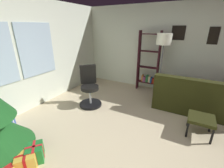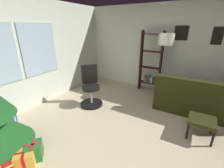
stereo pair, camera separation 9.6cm
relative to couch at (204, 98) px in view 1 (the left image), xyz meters
name	(u,v)px [view 1 (the left image)]	position (x,y,z in m)	size (l,w,h in m)	color
ground_plane	(153,143)	(-1.68, 0.77, -0.35)	(4.92, 5.86, 0.10)	beige
wall_back_with_windows	(31,55)	(-1.70, 3.75, 0.97)	(4.92, 0.12, 2.52)	silver
wall_right_with_frames	(179,50)	(0.83, 0.77, 0.96)	(0.12, 5.86, 2.52)	silver
couch	(204,98)	(0.00, 0.00, 0.00)	(1.61, 1.94, 0.87)	#28290F
footstool	(201,120)	(-1.09, 0.08, 0.01)	(0.43, 0.44, 0.37)	#28290F
gift_box_green	(35,153)	(-2.92, 2.25, -0.18)	(0.35, 0.35, 0.26)	#1E722D
gift_box_gold	(26,161)	(-3.08, 2.23, -0.18)	(0.35, 0.34, 0.25)	gold
gift_box_blue	(4,123)	(-2.72, 3.46, -0.18)	(0.41, 0.41, 0.26)	#2D4C99
office_chair	(90,90)	(-1.09, 2.56, 0.10)	(0.59, 0.59, 1.02)	black
bookshelf	(148,65)	(0.56, 1.56, 0.50)	(0.18, 0.64, 1.80)	#361219
floor_lamp	(164,43)	(0.23, 1.12, 1.19)	(0.38, 0.38, 1.74)	slate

